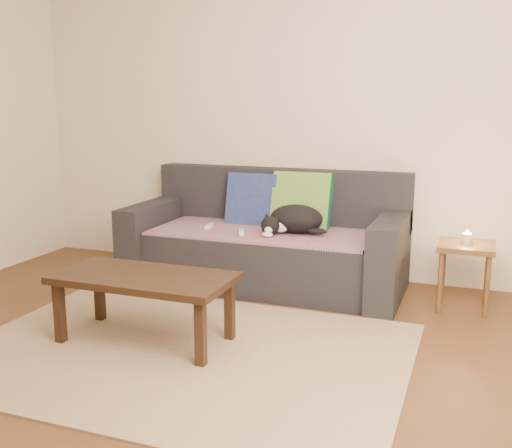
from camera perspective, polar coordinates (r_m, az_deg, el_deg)
name	(u,v)px	position (r m, az deg, el deg)	size (l,w,h in m)	color
ground	(170,363)	(3.38, -8.20, -13.00)	(4.50, 4.50, 0.00)	brown
back_wall	(285,114)	(4.92, 2.79, 10.40)	(4.50, 0.04, 2.60)	beige
sofa	(267,245)	(4.64, 1.04, -2.01)	(2.10, 0.94, 0.87)	#232328
throw_blanket	(263,232)	(4.53, 0.66, -0.78)	(1.66, 0.74, 0.02)	#382545
cushion_navy	(252,200)	(4.80, -0.34, 2.35)	(0.41, 0.10, 0.41)	#12114C
cushion_green	(301,202)	(4.67, 4.35, 2.06)	(0.46, 0.12, 0.46)	#0E5A41
cat	(294,220)	(4.45, 3.65, 0.43)	(0.49, 0.43, 0.21)	black
wii_remote_a	(209,226)	(4.64, -4.48, -0.22)	(0.15, 0.04, 0.03)	white
wii_remote_b	(242,232)	(4.41, -1.39, -0.80)	(0.15, 0.04, 0.03)	white
side_table	(466,255)	(4.30, 19.35, -2.83)	(0.37, 0.37, 0.46)	brown
candle	(467,238)	(4.27, 19.45, -1.29)	(0.06, 0.06, 0.09)	beige
rug	(183,352)	(3.50, -7.00, -11.98)	(2.50, 1.80, 0.01)	tan
coffee_table	(144,283)	(3.56, -10.61, -5.57)	(1.04, 0.52, 0.41)	black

